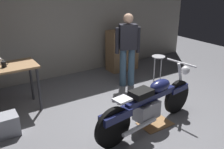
# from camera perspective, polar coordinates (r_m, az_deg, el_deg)

# --- Properties ---
(ground_plane) EXTENTS (12.00, 12.00, 0.00)m
(ground_plane) POSITION_cam_1_polar(r_m,az_deg,el_deg) (4.40, 4.61, -10.83)
(ground_plane) COLOR slate
(back_wall) EXTENTS (8.00, 0.12, 3.10)m
(back_wall) POSITION_cam_1_polar(r_m,az_deg,el_deg) (6.23, -11.10, 13.69)
(back_wall) COLOR gray
(back_wall) RESTS_ON ground_plane
(motorcycle) EXTENTS (2.18, 0.67, 1.00)m
(motorcycle) POSITION_cam_1_polar(r_m,az_deg,el_deg) (4.06, 8.89, -6.66)
(motorcycle) COLOR black
(motorcycle) RESTS_ON ground_plane
(person_standing) EXTENTS (0.53, 0.35, 1.67)m
(person_standing) POSITION_cam_1_polar(r_m,az_deg,el_deg) (5.50, 3.68, 6.41)
(person_standing) COLOR #405C75
(person_standing) RESTS_ON ground_plane
(shop_stool) EXTENTS (0.32, 0.32, 0.64)m
(shop_stool) POSITION_cam_1_polar(r_m,az_deg,el_deg) (5.95, 10.77, 2.94)
(shop_stool) COLOR #B2B2B7
(shop_stool) RESTS_ON ground_plane
(wooden_dresser) EXTENTS (0.80, 0.47, 1.10)m
(wooden_dresser) POSITION_cam_1_polar(r_m,az_deg,el_deg) (6.65, 2.38, 5.72)
(wooden_dresser) COLOR #99724C
(wooden_dresser) RESTS_ON ground_plane
(drip_tray) EXTENTS (0.56, 0.40, 0.01)m
(drip_tray) POSITION_cam_1_polar(r_m,az_deg,el_deg) (4.37, 10.09, -11.26)
(drip_tray) COLOR olive
(drip_tray) RESTS_ON ground_plane
(storage_bin) EXTENTS (0.44, 0.32, 0.34)m
(storage_bin) POSITION_cam_1_polar(r_m,az_deg,el_deg) (4.31, -23.98, -10.91)
(storage_bin) COLOR gray
(storage_bin) RESTS_ON ground_plane
(mug_black_matte) EXTENTS (0.12, 0.08, 0.10)m
(mug_black_matte) POSITION_cam_1_polar(r_m,az_deg,el_deg) (4.68, -24.02, 2.21)
(mug_black_matte) COLOR black
(mug_black_matte) RESTS_ON workbench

